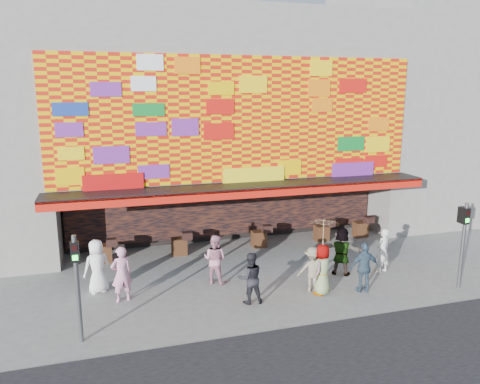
{
  "coord_description": "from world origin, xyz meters",
  "views": [
    {
      "loc": [
        -5.43,
        -13.8,
        6.62
      ],
      "look_at": [
        -0.65,
        2.0,
        3.08
      ],
      "focal_mm": 35.0,
      "sensor_mm": 36.0,
      "label": 1
    }
  ],
  "objects": [
    {
      "name": "neighbor_right",
      "position": [
        13.0,
        8.0,
        6.0
      ],
      "size": [
        11.0,
        8.0,
        12.0
      ],
      "primitive_type": "cube",
      "color": "gray",
      "rests_on": "ground"
    },
    {
      "name": "signal_left",
      "position": [
        -6.2,
        -1.5,
        1.86
      ],
      "size": [
        0.22,
        0.2,
        3.0
      ],
      "color": "#59595B",
      "rests_on": "ground"
    },
    {
      "name": "ground",
      "position": [
        0.0,
        0.0,
        0.0
      ],
      "size": [
        90.0,
        90.0,
        0.0
      ],
      "primitive_type": "plane",
      "color": "slate",
      "rests_on": "ground"
    },
    {
      "name": "ped_b",
      "position": [
        -4.99,
        0.75,
        0.92
      ],
      "size": [
        0.75,
        0.59,
        1.83
      ],
      "primitive_type": "imported",
      "rotation": [
        0.0,
        0.0,
        3.38
      ],
      "color": "pink",
      "rests_on": "ground"
    },
    {
      "name": "ped_d",
      "position": [
        1.2,
        -0.32,
        0.78
      ],
      "size": [
        1.13,
        0.86,
        1.55
      ],
      "primitive_type": "imported",
      "rotation": [
        0.0,
        0.0,
        2.82
      ],
      "color": "gray",
      "rests_on": "ground"
    },
    {
      "name": "signal_right",
      "position": [
        6.2,
        -1.5,
        1.86
      ],
      "size": [
        0.22,
        0.2,
        3.0
      ],
      "color": "#59595B",
      "rests_on": "ground"
    },
    {
      "name": "ped_h",
      "position": [
        4.46,
        0.51,
        0.84
      ],
      "size": [
        0.7,
        0.56,
        1.67
      ],
      "primitive_type": "imported",
      "rotation": [
        0.0,
        0.0,
        3.44
      ],
      "color": "silver",
      "rests_on": "ground"
    },
    {
      "name": "ped_e",
      "position": [
        2.84,
        -0.86,
        0.86
      ],
      "size": [
        1.05,
        0.53,
        1.73
      ],
      "primitive_type": "imported",
      "rotation": [
        0.0,
        0.0,
        3.03
      ],
      "color": "#384E62",
      "rests_on": "ground"
    },
    {
      "name": "parasol",
      "position": [
        1.42,
        -0.61,
        2.14
      ],
      "size": [
        1.11,
        1.13,
        1.84
      ],
      "color": "beige",
      "rests_on": "ground"
    },
    {
      "name": "ped_a",
      "position": [
        -5.74,
        1.69,
        0.92
      ],
      "size": [
        1.05,
        0.87,
        1.84
      ],
      "primitive_type": "imported",
      "rotation": [
        0.0,
        0.0,
        3.51
      ],
      "color": "white",
      "rests_on": "ground"
    },
    {
      "name": "ped_f",
      "position": [
        2.86,
        0.73,
        0.9
      ],
      "size": [
        1.66,
        1.42,
        1.8
      ],
      "primitive_type": "imported",
      "rotation": [
        0.0,
        0.0,
        2.5
      ],
      "color": "gray",
      "rests_on": "ground"
    },
    {
      "name": "ped_c",
      "position": [
        -1.09,
        -0.57,
        0.84
      ],
      "size": [
        0.86,
        0.69,
        1.69
      ],
      "primitive_type": "imported",
      "rotation": [
        0.0,
        0.0,
        3.08
      ],
      "color": "black",
      "rests_on": "ground"
    },
    {
      "name": "ped_i",
      "position": [
        -1.77,
        1.34,
        0.88
      ],
      "size": [
        1.08,
        1.05,
        1.75
      ],
      "primitive_type": "imported",
      "rotation": [
        0.0,
        0.0,
        2.49
      ],
      "color": "#C88197",
      "rests_on": "ground"
    },
    {
      "name": "shop_building",
      "position": [
        0.0,
        8.18,
        5.23
      ],
      "size": [
        15.2,
        9.4,
        10.0
      ],
      "color": "gray",
      "rests_on": "ground"
    },
    {
      "name": "ped_g",
      "position": [
        1.42,
        -0.61,
        0.86
      ],
      "size": [
        1.0,
        0.96,
        1.72
      ],
      "primitive_type": "imported",
      "rotation": [
        0.0,
        0.0,
        3.83
      ],
      "color": "gray",
      "rests_on": "ground"
    }
  ]
}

